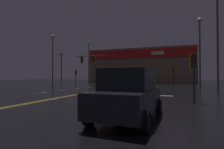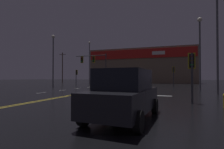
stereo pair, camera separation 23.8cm
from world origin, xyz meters
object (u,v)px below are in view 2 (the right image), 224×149
(streetlight_near_right, at_px, (89,57))
(streetlight_median_approach, at_px, (217,23))
(streetlight_near_left, at_px, (200,43))
(traffic_signal_corner_northwest, at_px, (76,74))
(traffic_signal_corner_southeast, at_px, (192,66))
(traffic_signal_median, at_px, (93,62))
(streetlight_far_left, at_px, (53,53))
(traffic_signal_corner_northeast, at_px, (174,72))
(parked_car, at_px, (125,94))

(streetlight_near_right, height_order, streetlight_median_approach, streetlight_median_approach)
(streetlight_near_right, bearing_deg, streetlight_near_left, -35.64)
(traffic_signal_corner_northwest, bearing_deg, traffic_signal_corner_southeast, -44.81)
(traffic_signal_median, bearing_deg, traffic_signal_corner_northwest, 132.86)
(streetlight_near_left, relative_size, streetlight_median_approach, 0.81)
(traffic_signal_corner_southeast, relative_size, streetlight_median_approach, 0.28)
(traffic_signal_corner_northwest, xyz_separation_m, streetlight_far_left, (-0.71, -6.46, 3.43))
(traffic_signal_corner_northeast, xyz_separation_m, streetlight_median_approach, (3.98, -11.23, 4.38))
(traffic_signal_median, xyz_separation_m, streetlight_near_right, (-9.15, 17.17, 2.93))
(streetlight_near_left, relative_size, streetlight_far_left, 1.01)
(traffic_signal_corner_northeast, height_order, streetlight_near_left, streetlight_near_left)
(traffic_signal_corner_southeast, distance_m, traffic_signal_corner_northwest, 27.72)
(traffic_signal_corner_northeast, xyz_separation_m, parked_car, (-1.90, -24.14, -1.52))
(traffic_signal_corner_southeast, xyz_separation_m, streetlight_median_approach, (3.03, 7.64, 4.58))
(traffic_signal_median, distance_m, traffic_signal_corner_northeast, 13.49)
(streetlight_median_approach, bearing_deg, traffic_signal_corner_northwest, 152.33)
(streetlight_far_left, height_order, parked_car, streetlight_far_left)
(streetlight_near_right, distance_m, parked_car, 38.88)
(traffic_signal_median, relative_size, streetlight_near_left, 0.56)
(streetlight_near_right, distance_m, streetlight_median_approach, 31.99)
(traffic_signal_median, height_order, streetlight_median_approach, streetlight_median_approach)
(traffic_signal_corner_northwest, distance_m, streetlight_median_approach, 26.03)
(streetlight_median_approach, bearing_deg, streetlight_near_left, 103.07)
(parked_car, bearing_deg, traffic_signal_corner_southeast, 61.61)
(traffic_signal_corner_northeast, xyz_separation_m, streetlight_near_right, (-20.26, 9.64, 4.28))
(traffic_signal_corner_northeast, bearing_deg, parked_car, -94.49)
(traffic_signal_corner_southeast, xyz_separation_m, traffic_signal_corner_northwest, (-19.66, 19.53, 0.01))
(traffic_signal_corner_northeast, distance_m, parked_car, 24.27)
(traffic_signal_corner_northeast, distance_m, streetlight_far_left, 20.52)
(streetlight_far_left, xyz_separation_m, parked_car, (17.53, -18.35, -4.75))
(traffic_signal_corner_southeast, xyz_separation_m, streetlight_near_left, (2.06, 11.83, 3.48))
(streetlight_median_approach, bearing_deg, streetlight_far_left, 166.91)
(traffic_signal_median, relative_size, streetlight_far_left, 0.57)
(traffic_signal_corner_northeast, relative_size, traffic_signal_corner_northwest, 1.08)
(streetlight_near_right, bearing_deg, streetlight_far_left, -86.91)
(traffic_signal_corner_northeast, xyz_separation_m, traffic_signal_corner_northwest, (-18.71, 0.66, -0.20))
(traffic_signal_corner_northwest, xyz_separation_m, streetlight_near_right, (-1.55, 8.98, 4.48))
(traffic_signal_corner_northwest, distance_m, streetlight_near_right, 10.15)
(streetlight_near_right, xyz_separation_m, parked_car, (18.36, -33.78, -5.80))
(streetlight_median_approach, distance_m, streetlight_far_left, 24.06)
(parked_car, bearing_deg, traffic_signal_corner_northwest, 124.13)
(streetlight_near_left, bearing_deg, streetlight_far_left, 176.82)
(traffic_signal_corner_southeast, bearing_deg, streetlight_median_approach, 68.36)
(streetlight_near_left, height_order, streetlight_far_left, streetlight_near_left)
(streetlight_far_left, bearing_deg, parked_car, -46.32)
(traffic_signal_median, xyz_separation_m, streetlight_median_approach, (15.09, -3.71, 3.03))
(traffic_signal_median, distance_m, streetlight_near_right, 19.67)
(traffic_signal_corner_northeast, distance_m, streetlight_near_right, 22.84)
(streetlight_near_left, bearing_deg, streetlight_near_right, 144.36)
(traffic_signal_corner_southeast, height_order, traffic_signal_corner_northeast, traffic_signal_corner_northeast)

